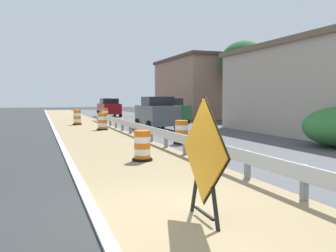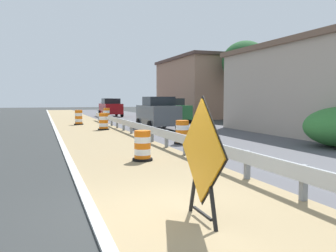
# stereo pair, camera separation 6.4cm
# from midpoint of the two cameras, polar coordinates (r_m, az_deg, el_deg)

# --- Properties ---
(ground_plane) EXTENTS (160.00, 160.00, 0.00)m
(ground_plane) POSITION_cam_midpoint_polar(r_m,az_deg,el_deg) (6.47, 0.68, -13.41)
(ground_plane) COLOR #2B2D2D
(median_dirt_strip) EXTENTS (4.02, 120.00, 0.01)m
(median_dirt_strip) POSITION_cam_midpoint_polar(r_m,az_deg,el_deg) (6.78, 7.30, -12.59)
(median_dirt_strip) COLOR #8E7A56
(median_dirt_strip) RESTS_ON ground
(curb_near_edge) EXTENTS (0.20, 120.00, 0.11)m
(curb_near_edge) POSITION_cam_midpoint_polar(r_m,az_deg,el_deg) (6.17, -11.11, -14.34)
(curb_near_edge) COLOR #ADADA8
(curb_near_edge) RESTS_ON ground
(warning_sign_diamond) EXTENTS (0.08, 1.76, 2.02)m
(warning_sign_diamond) POSITION_cam_midpoint_polar(r_m,az_deg,el_deg) (5.91, 5.24, -4.50)
(warning_sign_diamond) COLOR black
(warning_sign_diamond) RESTS_ON ground
(traffic_barrel_nearest) EXTENTS (0.65, 0.65, 0.96)m
(traffic_barrel_nearest) POSITION_cam_midpoint_polar(r_m,az_deg,el_deg) (11.68, -4.15, -3.30)
(traffic_barrel_nearest) COLOR orange
(traffic_barrel_nearest) RESTS_ON ground
(traffic_barrel_close) EXTENTS (0.71, 0.71, 1.02)m
(traffic_barrel_close) POSITION_cam_midpoint_polar(r_m,az_deg,el_deg) (16.00, 1.99, -1.13)
(traffic_barrel_close) COLOR orange
(traffic_barrel_close) RESTS_ON ground
(traffic_barrel_mid) EXTENTS (0.71, 0.71, 1.06)m
(traffic_barrel_mid) POSITION_cam_midpoint_polar(r_m,az_deg,el_deg) (23.48, -10.19, 0.57)
(traffic_barrel_mid) COLOR orange
(traffic_barrel_mid) RESTS_ON ground
(traffic_barrel_far) EXTENTS (0.69, 0.69, 1.10)m
(traffic_barrel_far) POSITION_cam_midpoint_polar(r_m,az_deg,el_deg) (28.44, -13.91, 1.19)
(traffic_barrel_far) COLOR orange
(traffic_barrel_far) RESTS_ON ground
(traffic_barrel_farther) EXTENTS (0.70, 0.70, 1.11)m
(traffic_barrel_farther) POSITION_cam_midpoint_polar(r_m,az_deg,el_deg) (33.79, -9.77, 1.72)
(traffic_barrel_farther) COLOR orange
(traffic_barrel_farther) RESTS_ON ground
(car_lead_near_lane) EXTENTS (2.02, 4.19, 2.08)m
(car_lead_near_lane) POSITION_cam_midpoint_polar(r_m,az_deg,el_deg) (23.61, -1.85, 2.02)
(car_lead_near_lane) COLOR #4C5156
(car_lead_near_lane) RESTS_ON ground
(car_trailing_near_lane) EXTENTS (2.19, 4.48, 1.99)m
(car_trailing_near_lane) POSITION_cam_midpoint_polar(r_m,az_deg,el_deg) (30.50, 0.23, 2.45)
(car_trailing_near_lane) COLOR #195128
(car_trailing_near_lane) RESTS_ON ground
(car_lead_far_lane) EXTENTS (2.17, 4.32, 1.97)m
(car_lead_far_lane) POSITION_cam_midpoint_polar(r_m,az_deg,el_deg) (40.67, -9.15, 2.83)
(car_lead_far_lane) COLOR maroon
(car_lead_far_lane) RESTS_ON ground
(car_mid_far_lane) EXTENTS (2.12, 4.23, 1.99)m
(car_mid_far_lane) POSITION_cam_midpoint_polar(r_m,az_deg,el_deg) (60.94, -9.66, 3.30)
(car_mid_far_lane) COLOR silver
(car_mid_far_lane) RESTS_ON ground
(roadside_shop_far) EXTENTS (8.82, 12.19, 6.28)m
(roadside_shop_far) POSITION_cam_midpoint_polar(r_m,az_deg,el_deg) (40.71, 6.12, 5.92)
(roadside_shop_far) COLOR #93705B
(roadside_shop_far) RESTS_ON ground
(tree_roadside) EXTENTS (4.09, 4.09, 7.01)m
(tree_roadside) POSITION_cam_midpoint_polar(r_m,az_deg,el_deg) (33.49, 11.57, 9.63)
(tree_roadside) COLOR #4C3D2D
(tree_roadside) RESTS_ON ground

